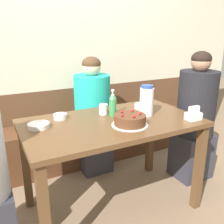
{
  "coord_description": "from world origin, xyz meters",
  "views": [
    {
      "loc": [
        -0.81,
        -1.56,
        1.38
      ],
      "look_at": [
        0.03,
        0.05,
        0.81
      ],
      "focal_mm": 40.0,
      "sensor_mm": 36.0,
      "label": 1
    }
  ],
  "objects_px": {
    "glass_water_tall": "(103,109)",
    "water_pitcher": "(147,101)",
    "bench_seat": "(77,143)",
    "person_grey_tee": "(195,120)",
    "birthday_cake": "(130,120)",
    "bowl_soup_white": "(141,106)",
    "napkin_holder": "(194,115)",
    "soju_bottle": "(113,104)",
    "bowl_rice_small": "(60,116)",
    "person_teal_shirt": "(93,118)",
    "bowl_side_dish": "(39,125)"
  },
  "relations": [
    {
      "from": "bowl_soup_white",
      "to": "person_grey_tee",
      "type": "relative_size",
      "value": 0.09
    },
    {
      "from": "bench_seat",
      "to": "birthday_cake",
      "type": "xyz_separation_m",
      "value": [
        0.07,
        -0.97,
        0.56
      ]
    },
    {
      "from": "napkin_holder",
      "to": "bowl_soup_white",
      "type": "bearing_deg",
      "value": 114.17
    },
    {
      "from": "glass_water_tall",
      "to": "water_pitcher",
      "type": "bearing_deg",
      "value": -30.87
    },
    {
      "from": "person_grey_tee",
      "to": "glass_water_tall",
      "type": "bearing_deg",
      "value": -7.09
    },
    {
      "from": "water_pitcher",
      "to": "bench_seat",
      "type": "bearing_deg",
      "value": 109.98
    },
    {
      "from": "napkin_holder",
      "to": "bowl_soup_white",
      "type": "relative_size",
      "value": 0.97
    },
    {
      "from": "soju_bottle",
      "to": "person_teal_shirt",
      "type": "xyz_separation_m",
      "value": [
        0.05,
        0.54,
        -0.29
      ]
    },
    {
      "from": "birthday_cake",
      "to": "person_teal_shirt",
      "type": "relative_size",
      "value": 0.22
    },
    {
      "from": "birthday_cake",
      "to": "napkin_holder",
      "type": "height_order",
      "value": "napkin_holder"
    },
    {
      "from": "person_teal_shirt",
      "to": "glass_water_tall",
      "type": "bearing_deg",
      "value": -12.43
    },
    {
      "from": "bowl_rice_small",
      "to": "birthday_cake",
      "type": "bearing_deg",
      "value": -42.19
    },
    {
      "from": "bowl_rice_small",
      "to": "bowl_soup_white",
      "type": "bearing_deg",
      "value": -4.68
    },
    {
      "from": "birthday_cake",
      "to": "glass_water_tall",
      "type": "distance_m",
      "value": 0.32
    },
    {
      "from": "birthday_cake",
      "to": "bowl_side_dish",
      "type": "height_order",
      "value": "birthday_cake"
    },
    {
      "from": "person_teal_shirt",
      "to": "bowl_side_dish",
      "type": "bearing_deg",
      "value": -49.88
    },
    {
      "from": "glass_water_tall",
      "to": "napkin_holder",
      "type": "bearing_deg",
      "value": -38.28
    },
    {
      "from": "bench_seat",
      "to": "glass_water_tall",
      "type": "height_order",
      "value": "glass_water_tall"
    },
    {
      "from": "bench_seat",
      "to": "person_grey_tee",
      "type": "bearing_deg",
      "value": -40.15
    },
    {
      "from": "birthday_cake",
      "to": "bowl_rice_small",
      "type": "xyz_separation_m",
      "value": [
        -0.4,
        0.36,
        -0.02
      ]
    },
    {
      "from": "water_pitcher",
      "to": "person_grey_tee",
      "type": "relative_size",
      "value": 0.2
    },
    {
      "from": "birthday_cake",
      "to": "bowl_soup_white",
      "type": "height_order",
      "value": "birthday_cake"
    },
    {
      "from": "birthday_cake",
      "to": "soju_bottle",
      "type": "distance_m",
      "value": 0.25
    },
    {
      "from": "bench_seat",
      "to": "birthday_cake",
      "type": "distance_m",
      "value": 1.13
    },
    {
      "from": "bowl_soup_white",
      "to": "glass_water_tall",
      "type": "xyz_separation_m",
      "value": [
        -0.36,
        0.01,
        0.02
      ]
    },
    {
      "from": "water_pitcher",
      "to": "soju_bottle",
      "type": "bearing_deg",
      "value": 155.99
    },
    {
      "from": "bowl_side_dish",
      "to": "person_grey_tee",
      "type": "relative_size",
      "value": 0.12
    },
    {
      "from": "water_pitcher",
      "to": "person_grey_tee",
      "type": "xyz_separation_m",
      "value": [
        0.61,
        0.06,
        -0.28
      ]
    },
    {
      "from": "bench_seat",
      "to": "glass_water_tall",
      "type": "relative_size",
      "value": 32.46
    },
    {
      "from": "soju_bottle",
      "to": "person_teal_shirt",
      "type": "height_order",
      "value": "person_teal_shirt"
    },
    {
      "from": "bowl_soup_white",
      "to": "person_teal_shirt",
      "type": "bearing_deg",
      "value": 117.94
    },
    {
      "from": "person_grey_tee",
      "to": "birthday_cake",
      "type": "bearing_deg",
      "value": 13.26
    },
    {
      "from": "soju_bottle",
      "to": "bowl_side_dish",
      "type": "height_order",
      "value": "soju_bottle"
    },
    {
      "from": "bench_seat",
      "to": "bowl_soup_white",
      "type": "distance_m",
      "value": 0.94
    },
    {
      "from": "bowl_soup_white",
      "to": "person_grey_tee",
      "type": "bearing_deg",
      "value": -10.67
    },
    {
      "from": "bench_seat",
      "to": "person_teal_shirt",
      "type": "height_order",
      "value": "person_teal_shirt"
    },
    {
      "from": "soju_bottle",
      "to": "person_grey_tee",
      "type": "bearing_deg",
      "value": -3.06
    },
    {
      "from": "birthday_cake",
      "to": "bowl_rice_small",
      "type": "relative_size",
      "value": 2.58
    },
    {
      "from": "water_pitcher",
      "to": "soju_bottle",
      "type": "height_order",
      "value": "water_pitcher"
    },
    {
      "from": "bowl_rice_small",
      "to": "glass_water_tall",
      "type": "height_order",
      "value": "glass_water_tall"
    },
    {
      "from": "soju_bottle",
      "to": "person_teal_shirt",
      "type": "distance_m",
      "value": 0.61
    },
    {
      "from": "glass_water_tall",
      "to": "person_grey_tee",
      "type": "height_order",
      "value": "person_grey_tee"
    },
    {
      "from": "napkin_holder",
      "to": "bowl_soup_white",
      "type": "xyz_separation_m",
      "value": [
        -0.19,
        0.42,
        -0.02
      ]
    },
    {
      "from": "bowl_rice_small",
      "to": "bowl_side_dish",
      "type": "relative_size",
      "value": 0.68
    },
    {
      "from": "bench_seat",
      "to": "bowl_soup_white",
      "type": "xyz_separation_m",
      "value": [
        0.37,
        -0.67,
        0.54
      ]
    },
    {
      "from": "water_pitcher",
      "to": "soju_bottle",
      "type": "distance_m",
      "value": 0.27
    },
    {
      "from": "water_pitcher",
      "to": "bowl_rice_small",
      "type": "xyz_separation_m",
      "value": [
        -0.63,
        0.22,
        -0.1
      ]
    },
    {
      "from": "napkin_holder",
      "to": "bowl_rice_small",
      "type": "relative_size",
      "value": 1.09
    },
    {
      "from": "bench_seat",
      "to": "birthday_cake",
      "type": "bearing_deg",
      "value": -85.98
    },
    {
      "from": "bench_seat",
      "to": "glass_water_tall",
      "type": "distance_m",
      "value": 0.87
    }
  ]
}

